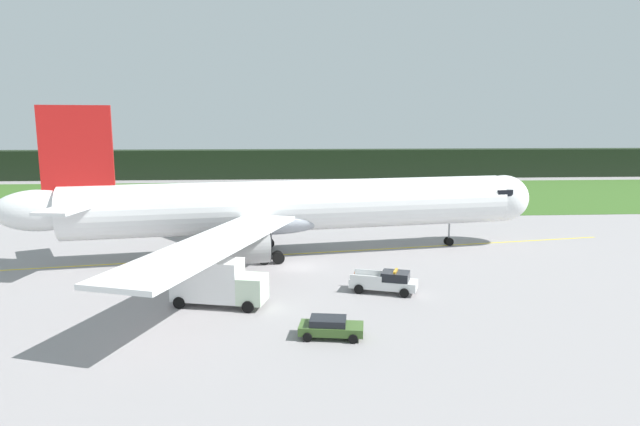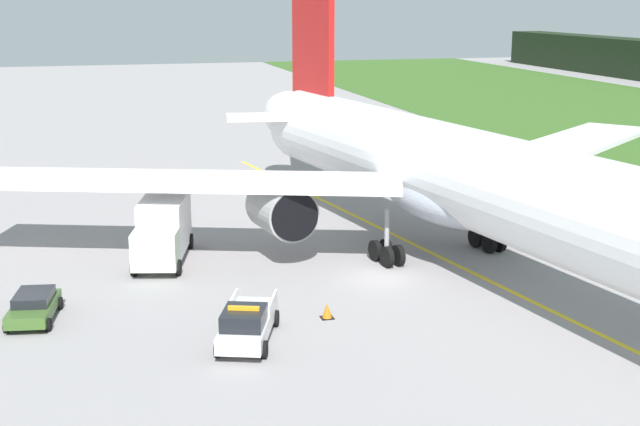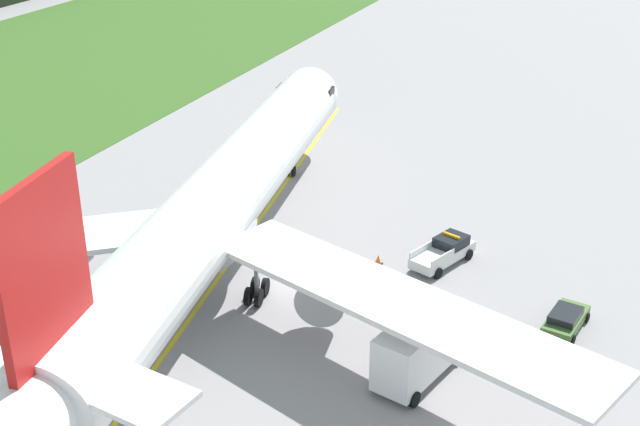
{
  "view_description": "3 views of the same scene",
  "coord_description": "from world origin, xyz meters",
  "px_view_note": "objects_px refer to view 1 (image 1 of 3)",
  "views": [
    {
      "loc": [
        -1.21,
        -50.94,
        13.73
      ],
      "look_at": [
        2.58,
        3.88,
        4.55
      ],
      "focal_mm": 30.49,
      "sensor_mm": 36.0,
      "label": 1
    },
    {
      "loc": [
        42.75,
        -15.14,
        14.64
      ],
      "look_at": [
        0.79,
        -3.63,
        4.0
      ],
      "focal_mm": 49.69,
      "sensor_mm": 36.0,
      "label": 2
    },
    {
      "loc": [
        -44.48,
        -21.01,
        28.32
      ],
      "look_at": [
        5.38,
        0.04,
        3.03
      ],
      "focal_mm": 47.63,
      "sensor_mm": 36.0,
      "label": 3
    }
  ],
  "objects_px": {
    "apron_cone": "(355,274)",
    "catering_truck": "(216,282)",
    "airliner": "(289,207)",
    "staff_car": "(330,327)",
    "ops_pickup_truck": "(386,282)"
  },
  "relations": [
    {
      "from": "ops_pickup_truck",
      "to": "catering_truck",
      "type": "relative_size",
      "value": 0.77
    },
    {
      "from": "staff_car",
      "to": "apron_cone",
      "type": "relative_size",
      "value": 5.85
    },
    {
      "from": "staff_car",
      "to": "apron_cone",
      "type": "xyz_separation_m",
      "value": [
        3.36,
        13.22,
        -0.34
      ]
    },
    {
      "from": "catering_truck",
      "to": "staff_car",
      "type": "xyz_separation_m",
      "value": [
        8.08,
        -6.78,
        -1.16
      ]
    },
    {
      "from": "ops_pickup_truck",
      "to": "staff_car",
      "type": "xyz_separation_m",
      "value": [
        -5.36,
        -9.05,
        -0.2
      ]
    },
    {
      "from": "airliner",
      "to": "staff_car",
      "type": "distance_m",
      "value": 23.15
    },
    {
      "from": "ops_pickup_truck",
      "to": "staff_car",
      "type": "height_order",
      "value": "ops_pickup_truck"
    },
    {
      "from": "catering_truck",
      "to": "staff_car",
      "type": "bearing_deg",
      "value": -40.0
    },
    {
      "from": "catering_truck",
      "to": "apron_cone",
      "type": "height_order",
      "value": "catering_truck"
    },
    {
      "from": "airliner",
      "to": "staff_car",
      "type": "bearing_deg",
      "value": -84.09
    },
    {
      "from": "airliner",
      "to": "catering_truck",
      "type": "bearing_deg",
      "value": -109.94
    },
    {
      "from": "apron_cone",
      "to": "catering_truck",
      "type": "bearing_deg",
      "value": -150.65
    },
    {
      "from": "ops_pickup_truck",
      "to": "airliner",
      "type": "bearing_deg",
      "value": 119.59
    },
    {
      "from": "airliner",
      "to": "apron_cone",
      "type": "height_order",
      "value": "airliner"
    },
    {
      "from": "catering_truck",
      "to": "apron_cone",
      "type": "bearing_deg",
      "value": 29.35
    }
  ]
}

